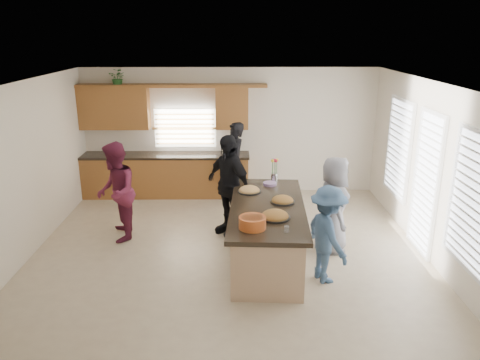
{
  "coord_description": "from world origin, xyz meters",
  "views": [
    {
      "loc": [
        0.13,
        -7.3,
        3.55
      ],
      "look_at": [
        0.2,
        0.19,
        1.15
      ],
      "focal_mm": 35.0,
      "sensor_mm": 36.0,
      "label": 1
    }
  ],
  "objects_px": {
    "woman_right_front": "(333,205)",
    "woman_left_front": "(228,185)",
    "woman_left_mid": "(116,192)",
    "island": "(267,235)",
    "woman_right_back": "(327,235)",
    "woman_left_back": "(235,164)",
    "salad_bowl": "(252,222)"
  },
  "relations": [
    {
      "from": "woman_right_front",
      "to": "woman_left_front",
      "type": "bearing_deg",
      "value": 66.58
    },
    {
      "from": "woman_right_front",
      "to": "woman_left_mid",
      "type": "bearing_deg",
      "value": 81.85
    },
    {
      "from": "island",
      "to": "woman_right_back",
      "type": "distance_m",
      "value": 1.08
    },
    {
      "from": "woman_left_front",
      "to": "woman_right_back",
      "type": "relative_size",
      "value": 1.26
    },
    {
      "from": "island",
      "to": "woman_left_front",
      "type": "relative_size",
      "value": 1.5
    },
    {
      "from": "woman_left_front",
      "to": "woman_left_back",
      "type": "bearing_deg",
      "value": 134.58
    },
    {
      "from": "salad_bowl",
      "to": "woman_left_back",
      "type": "height_order",
      "value": "woman_left_back"
    },
    {
      "from": "woman_left_back",
      "to": "woman_right_front",
      "type": "height_order",
      "value": "woman_left_back"
    },
    {
      "from": "woman_left_back",
      "to": "woman_left_front",
      "type": "relative_size",
      "value": 0.95
    },
    {
      "from": "island",
      "to": "woman_left_front",
      "type": "distance_m",
      "value": 1.34
    },
    {
      "from": "woman_left_mid",
      "to": "woman_right_front",
      "type": "bearing_deg",
      "value": 70.28
    },
    {
      "from": "island",
      "to": "woman_left_mid",
      "type": "xyz_separation_m",
      "value": [
        -2.57,
        0.86,
        0.42
      ]
    },
    {
      "from": "woman_left_mid",
      "to": "woman_left_front",
      "type": "relative_size",
      "value": 0.95
    },
    {
      "from": "woman_left_back",
      "to": "woman_right_front",
      "type": "xyz_separation_m",
      "value": [
        1.62,
        -2.3,
        -0.06
      ]
    },
    {
      "from": "woman_left_back",
      "to": "woman_left_front",
      "type": "bearing_deg",
      "value": -13.03
    },
    {
      "from": "island",
      "to": "salad_bowl",
      "type": "xyz_separation_m",
      "value": [
        -0.26,
        -0.88,
        0.59
      ]
    },
    {
      "from": "salad_bowl",
      "to": "woman_right_front",
      "type": "height_order",
      "value": "woman_right_front"
    },
    {
      "from": "woman_left_back",
      "to": "island",
      "type": "bearing_deg",
      "value": 2.06
    },
    {
      "from": "salad_bowl",
      "to": "woman_left_mid",
      "type": "relative_size",
      "value": 0.21
    },
    {
      "from": "woman_right_front",
      "to": "woman_left_back",
      "type": "bearing_deg",
      "value": 34.88
    },
    {
      "from": "salad_bowl",
      "to": "woman_left_front",
      "type": "xyz_separation_m",
      "value": [
        -0.36,
        1.98,
        -0.12
      ]
    },
    {
      "from": "salad_bowl",
      "to": "woman_left_front",
      "type": "height_order",
      "value": "woman_left_front"
    },
    {
      "from": "woman_left_back",
      "to": "woman_right_back",
      "type": "height_order",
      "value": "woman_left_back"
    },
    {
      "from": "woman_left_back",
      "to": "woman_right_front",
      "type": "distance_m",
      "value": 2.81
    },
    {
      "from": "island",
      "to": "woman_right_back",
      "type": "relative_size",
      "value": 1.88
    },
    {
      "from": "woman_left_mid",
      "to": "woman_right_back",
      "type": "bearing_deg",
      "value": 54.55
    },
    {
      "from": "island",
      "to": "woman_right_back",
      "type": "bearing_deg",
      "value": -33.81
    },
    {
      "from": "island",
      "to": "salad_bowl",
      "type": "bearing_deg",
      "value": -103.57
    },
    {
      "from": "salad_bowl",
      "to": "woman_right_back",
      "type": "relative_size",
      "value": 0.26
    },
    {
      "from": "woman_left_mid",
      "to": "woman_left_front",
      "type": "bearing_deg",
      "value": 84.94
    },
    {
      "from": "woman_left_mid",
      "to": "woman_right_front",
      "type": "xyz_separation_m",
      "value": [
        3.68,
        -0.51,
        -0.06
      ]
    },
    {
      "from": "island",
      "to": "woman_left_back",
      "type": "height_order",
      "value": "woman_left_back"
    }
  ]
}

